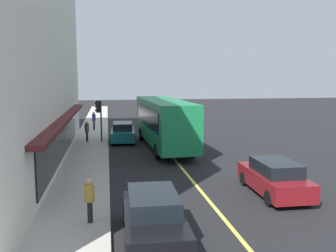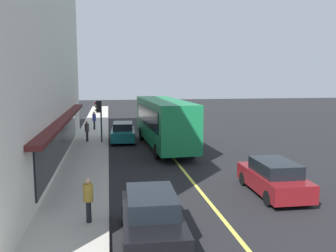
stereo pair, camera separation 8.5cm
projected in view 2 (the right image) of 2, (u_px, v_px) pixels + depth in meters
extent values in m
plane|color=black|center=(170.00, 154.00, 23.91)|extent=(120.00, 120.00, 0.00)
cube|color=#B2ADA3|center=(88.00, 156.00, 23.02)|extent=(80.00, 2.68, 0.15)
cube|color=#D8D14C|center=(170.00, 154.00, 23.91)|extent=(36.00, 0.16, 0.01)
cube|color=#4C1919|center=(65.00, 118.00, 20.64)|extent=(18.54, 0.70, 0.20)
cube|color=black|center=(62.00, 140.00, 20.78)|extent=(15.89, 0.08, 2.00)
cube|color=#197F47|center=(164.00, 121.00, 25.87)|extent=(11.10, 3.00, 3.00)
cube|color=black|center=(151.00, 109.00, 31.10)|extent=(0.22, 2.10, 1.80)
cube|color=black|center=(147.00, 117.00, 25.27)|extent=(8.79, 0.46, 1.32)
cube|color=black|center=(182.00, 116.00, 25.79)|extent=(8.79, 0.46, 1.32)
cube|color=#0CF259|center=(151.00, 99.00, 31.05)|extent=(0.17, 1.90, 0.36)
cube|color=#2D2D33|center=(151.00, 127.00, 31.41)|extent=(0.27, 2.40, 0.40)
cylinder|color=black|center=(142.00, 134.00, 29.25)|extent=(1.01, 0.35, 1.00)
cylinder|color=black|center=(169.00, 133.00, 29.71)|extent=(1.01, 0.35, 1.00)
cylinder|color=black|center=(157.00, 151.00, 22.42)|extent=(1.01, 0.35, 1.00)
cylinder|color=black|center=(192.00, 150.00, 22.89)|extent=(1.01, 0.35, 1.00)
cylinder|color=#2D2D33|center=(101.00, 122.00, 27.37)|extent=(0.12, 0.12, 3.20)
cube|color=black|center=(98.00, 107.00, 27.19)|extent=(0.30, 0.30, 0.90)
sphere|color=red|center=(96.00, 103.00, 27.12)|extent=(0.18, 0.18, 0.18)
sphere|color=orange|center=(96.00, 107.00, 27.16)|extent=(0.18, 0.18, 0.18)
sphere|color=green|center=(96.00, 110.00, 27.20)|extent=(0.18, 0.18, 0.18)
cube|color=maroon|center=(273.00, 181.00, 15.69)|extent=(4.34, 1.89, 0.75)
cube|color=black|center=(275.00, 167.00, 15.45)|extent=(2.44, 1.56, 0.55)
cylinder|color=black|center=(244.00, 179.00, 17.00)|extent=(0.64, 0.23, 0.64)
cylinder|color=black|center=(276.00, 177.00, 17.23)|extent=(0.64, 0.23, 0.64)
cylinder|color=black|center=(269.00, 198.00, 14.22)|extent=(0.64, 0.23, 0.64)
cylinder|color=black|center=(307.00, 197.00, 14.45)|extent=(0.64, 0.23, 0.64)
cube|color=black|center=(152.00, 223.00, 11.16)|extent=(4.35, 1.92, 0.75)
cube|color=black|center=(151.00, 201.00, 11.22)|extent=(2.45, 1.58, 0.55)
cylinder|color=black|center=(186.00, 251.00, 9.91)|extent=(0.65, 0.24, 0.64)
cylinder|color=black|center=(171.00, 213.00, 12.70)|extent=(0.65, 0.24, 0.64)
cylinder|color=black|center=(125.00, 215.00, 12.48)|extent=(0.65, 0.24, 0.64)
cube|color=#14666B|center=(123.00, 134.00, 28.61)|extent=(4.38, 2.00, 0.75)
cube|color=black|center=(123.00, 126.00, 28.67)|extent=(2.48, 1.62, 0.55)
cylinder|color=black|center=(134.00, 140.00, 27.35)|extent=(0.65, 0.25, 0.64)
cylinder|color=black|center=(112.00, 141.00, 27.16)|extent=(0.65, 0.25, 0.64)
cylinder|color=black|center=(133.00, 135.00, 30.14)|extent=(0.65, 0.25, 0.64)
cylinder|color=black|center=(113.00, 135.00, 29.95)|extent=(0.65, 0.25, 0.64)
cylinder|color=black|center=(89.00, 212.00, 12.26)|extent=(0.18, 0.18, 0.76)
cylinder|color=#B28C33|center=(88.00, 193.00, 12.17)|extent=(0.34, 0.34, 0.60)
sphere|color=tan|center=(88.00, 181.00, 12.11)|extent=(0.21, 0.21, 0.21)
cylinder|color=black|center=(94.00, 125.00, 34.15)|extent=(0.18, 0.18, 0.83)
cylinder|color=#33388C|center=(94.00, 118.00, 34.05)|extent=(0.34, 0.34, 0.66)
sphere|color=tan|center=(94.00, 113.00, 33.99)|extent=(0.23, 0.23, 0.23)
cylinder|color=black|center=(87.00, 137.00, 27.83)|extent=(0.18, 0.18, 0.77)
cylinder|color=#594C47|center=(87.00, 128.00, 27.74)|extent=(0.34, 0.34, 0.61)
sphere|color=tan|center=(87.00, 122.00, 27.68)|extent=(0.22, 0.22, 0.22)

